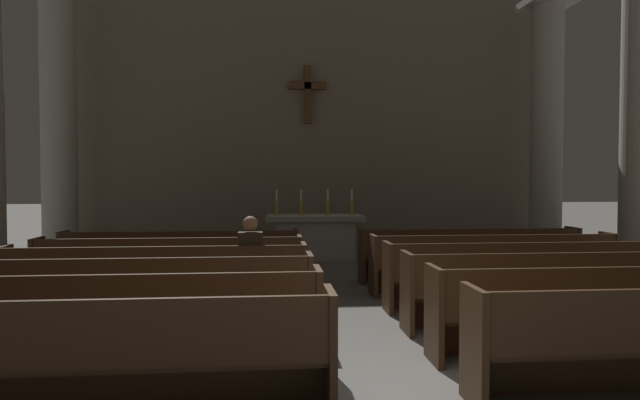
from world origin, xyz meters
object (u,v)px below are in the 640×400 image
(candlestick_inner_left, at_px, (301,207))
(pew_right_row_5, at_px, (494,264))
(pew_left_row_4, at_px, (157,281))
(pew_right_row_6, at_px, (469,255))
(candlestick_outer_right, at_px, (352,207))
(pew_left_row_1, at_px, (71,358))
(candlestick_inner_right, at_px, (328,207))
(pew_right_row_3, at_px, (565,290))
(lone_worshipper, at_px, (251,263))
(candlestick_outer_left, at_px, (277,207))
(column_right_third, at_px, (546,131))
(column_left_third, at_px, (59,126))
(altar, at_px, (315,236))
(pew_right_row_4, at_px, (524,275))
(pew_left_row_5, at_px, (171,268))
(pew_left_row_2, at_px, (111,322))
(pew_right_row_2, at_px, (621,310))
(pew_left_row_6, at_px, (182,258))

(candlestick_inner_left, bearing_deg, pew_right_row_5, -55.73)
(pew_left_row_4, distance_m, candlestick_inner_left, 5.66)
(pew_right_row_6, relative_size, candlestick_outer_right, 6.72)
(pew_left_row_1, bearing_deg, candlestick_inner_right, 71.55)
(candlestick_inner_right, relative_size, candlestick_outer_right, 1.00)
(pew_right_row_3, height_order, candlestick_inner_left, candlestick_inner_left)
(lone_worshipper, bearing_deg, candlestick_inner_right, 72.90)
(candlestick_outer_left, bearing_deg, column_right_third, 5.13)
(column_left_third, bearing_deg, pew_right_row_6, -23.76)
(pew_right_row_3, distance_m, pew_right_row_6, 3.20)
(lone_worshipper, bearing_deg, altar, 76.01)
(candlestick_inner_left, distance_m, candlestick_outer_right, 1.15)
(pew_left_row_1, height_order, pew_right_row_5, same)
(pew_left_row_4, bearing_deg, candlestick_inner_left, 67.00)
(candlestick_inner_right, height_order, candlestick_outer_right, same)
(pew_right_row_4, bearing_deg, pew_left_row_5, 167.91)
(pew_left_row_2, height_order, lone_worshipper, lone_worshipper)
(pew_left_row_4, height_order, pew_left_row_5, same)
(candlestick_outer_left, bearing_deg, altar, 0.00)
(pew_right_row_5, bearing_deg, pew_right_row_2, -90.00)
(pew_left_row_2, relative_size, column_left_third, 0.63)
(pew_right_row_6, distance_m, lone_worshipper, 4.32)
(pew_left_row_1, relative_size, candlestick_outer_right, 6.72)
(pew_right_row_2, bearing_deg, altar, 108.85)
(altar, bearing_deg, pew_right_row_6, -50.56)
(column_right_third, height_order, candlestick_inner_right, column_right_third)
(candlestick_inner_left, bearing_deg, lone_worshipper, -100.79)
(altar, distance_m, lone_worshipper, 5.29)
(pew_left_row_1, xyz_separation_m, altar, (2.49, 8.37, 0.06))
(pew_right_row_4, bearing_deg, pew_right_row_5, 90.00)
(altar, xyz_separation_m, candlestick_outer_left, (-0.85, 0.00, 0.66))
(pew_left_row_1, relative_size, candlestick_outer_left, 6.72)
(pew_left_row_1, bearing_deg, column_left_third, 109.89)
(altar, bearing_deg, pew_left_row_6, -129.44)
(pew_left_row_1, xyz_separation_m, column_right_third, (8.23, 8.96, 2.53))
(pew_right_row_6, height_order, candlestick_outer_right, candlestick_outer_right)
(pew_right_row_4, bearing_deg, lone_worshipper, 179.41)
(pew_left_row_6, xyz_separation_m, candlestick_outer_left, (1.64, 3.03, 0.71))
(pew_left_row_5, distance_m, lone_worshipper, 1.61)
(altar, bearing_deg, pew_right_row_4, -64.24)
(pew_left_row_4, bearing_deg, candlestick_inner_right, 61.61)
(pew_left_row_4, relative_size, candlestick_outer_left, 6.72)
(pew_right_row_3, distance_m, lone_worshipper, 3.93)
(candlestick_outer_left, height_order, candlestick_outer_right, same)
(pew_right_row_6, bearing_deg, pew_right_row_4, -90.00)
(altar, distance_m, candlestick_outer_left, 1.07)
(pew_right_row_3, distance_m, pew_right_row_4, 1.07)
(pew_left_row_5, xyz_separation_m, pew_right_row_4, (4.99, -1.07, 0.00))
(pew_left_row_4, height_order, candlestick_inner_right, candlestick_inner_right)
(pew_left_row_6, relative_size, candlestick_outer_left, 6.72)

